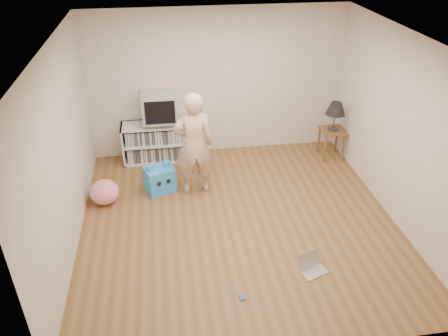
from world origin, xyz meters
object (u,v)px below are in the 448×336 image
Objects in this scene: dvd_deck at (161,122)px; plush_pink at (105,192)px; plush_blue at (160,179)px; side_table at (332,136)px; person at (194,145)px; laptop at (311,265)px; crt_tv at (160,107)px; table_lamp at (336,109)px; media_unit at (162,141)px.

dvd_deck reaches higher than plush_pink.
plush_blue is at bearing 14.08° from plush_pink.
person reaches higher than side_table.
side_table is at bearing 45.34° from laptop.
crt_tv is at bearing -90.00° from dvd_deck.
side_table is 2.68m from person.
person is at bearing 102.44° from laptop.
person reaches higher than crt_tv.
plush_blue is at bearing -167.69° from table_lamp.
side_table is 3.17m from plush_blue.
media_unit is at bearing 172.71° from table_lamp.
table_lamp is at bearing -7.29° from media_unit.
person is (0.48, -1.13, -0.18)m from crt_tv.
person reaches higher than laptop.
dvd_deck is at bearing -90.00° from media_unit.
crt_tv is 3.04m from table_lamp.
dvd_deck is 0.29m from crt_tv.
media_unit is at bearing -71.45° from person.
media_unit is 2.72× the size of table_lamp.
dvd_deck is at bearing -71.17° from person.
person reaches higher than dvd_deck.
table_lamp is 3.16m from laptop.
plush_pink is (-0.93, -1.25, -0.83)m from crt_tv.
laptop is (-1.26, -2.76, -0.35)m from side_table.
laptop is 2.79m from plush_blue.
table_lamp is 1.16× the size of plush_pink.
crt_tv reaches higher than dvd_deck.
side_table is at bearing -6.94° from crt_tv.
dvd_deck is at bearing 90.00° from crt_tv.
dvd_deck is 0.85× the size of plush_blue.
crt_tv is at bearing -71.11° from person.
person is (-2.54, -0.76, -0.10)m from table_lamp.
dvd_deck is at bearing 99.07° from laptop.
media_unit is 3.11× the size of dvd_deck.
dvd_deck is 0.75× the size of crt_tv.
side_table is 1.07× the size of table_lamp.
plush_blue is at bearing -94.44° from crt_tv.
person is 3.17× the size of plush_blue.
crt_tv is 0.36× the size of person.
media_unit is 1.58m from plush_pink.
laptop is 0.75× the size of plush_blue.
plush_blue is (-1.84, 2.09, 0.15)m from laptop.
plush_blue is at bearing -167.69° from side_table.
media_unit is 3.09m from table_lamp.
table_lamp reaches higher than plush_pink.
media_unit reaches higher than plush_blue.
side_table is 1.24× the size of plush_pink.
media_unit is 0.67m from crt_tv.
side_table is at bearing 0.00° from table_lamp.
plush_pink is (-3.94, -0.89, -0.75)m from table_lamp.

